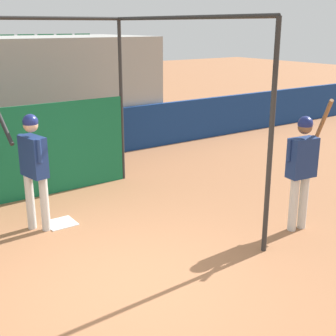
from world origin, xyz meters
TOP-DOWN VIEW (x-y plane):
  - ground_plane at (0.00, 0.00)m, footprint 60.00×60.00m
  - batting_cage at (0.04, 3.03)m, footprint 4.09×4.00m
  - home_plate at (0.09, 2.21)m, footprint 0.44×0.44m
  - player_batter at (-0.27, 2.21)m, footprint 0.52×0.86m
  - player_waiting at (3.01, -0.07)m, footprint 0.77×0.48m

SIDE VIEW (x-z plane):
  - ground_plane at x=0.00m, z-range 0.00..0.00m
  - home_plate at x=0.09m, z-range 0.00..0.02m
  - player_waiting at x=3.01m, z-range 0.06..2.08m
  - player_batter at x=-0.27m, z-range 0.14..2.06m
  - batting_cage at x=0.04m, z-range -0.24..2.92m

